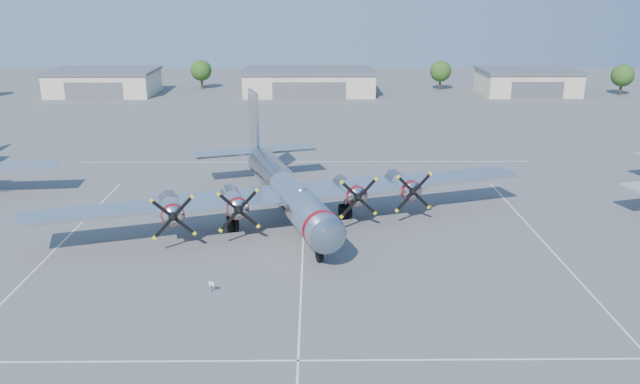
{
  "coord_description": "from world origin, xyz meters",
  "views": [
    {
      "loc": [
        1.04,
        -55.58,
        21.95
      ],
      "look_at": [
        1.59,
        2.08,
        3.2
      ],
      "focal_mm": 35.0,
      "sensor_mm": 36.0,
      "label": 1
    }
  ],
  "objects_px": {
    "hangar_center": "(309,82)",
    "info_placard": "(212,285)",
    "hangar_east": "(527,81)",
    "hangar_west": "(104,82)",
    "tree_far_east": "(623,76)",
    "tree_west": "(201,70)",
    "main_bomber_b29": "(285,217)",
    "tree_east": "(441,71)"
  },
  "relations": [
    {
      "from": "hangar_east",
      "to": "tree_west",
      "type": "xyz_separation_m",
      "value": [
        -73.0,
        8.04,
        1.51
      ]
    },
    {
      "from": "hangar_west",
      "to": "hangar_center",
      "type": "relative_size",
      "value": 0.79
    },
    {
      "from": "hangar_east",
      "to": "info_placard",
      "type": "bearing_deg",
      "value": -120.05
    },
    {
      "from": "tree_east",
      "to": "info_placard",
      "type": "distance_m",
      "value": 107.31
    },
    {
      "from": "info_placard",
      "to": "main_bomber_b29",
      "type": "bearing_deg",
      "value": 95.61
    },
    {
      "from": "hangar_west",
      "to": "hangar_east",
      "type": "bearing_deg",
      "value": 0.0
    },
    {
      "from": "tree_east",
      "to": "info_placard",
      "type": "bearing_deg",
      "value": -110.06
    },
    {
      "from": "hangar_west",
      "to": "main_bomber_b29",
      "type": "height_order",
      "value": "hangar_west"
    },
    {
      "from": "tree_west",
      "to": "main_bomber_b29",
      "type": "bearing_deg",
      "value": -75.04
    },
    {
      "from": "info_placard",
      "to": "tree_west",
      "type": "bearing_deg",
      "value": 122.19
    },
    {
      "from": "hangar_center",
      "to": "tree_east",
      "type": "distance_m",
      "value": 30.64
    },
    {
      "from": "tree_west",
      "to": "hangar_east",
      "type": "bearing_deg",
      "value": -6.28
    },
    {
      "from": "hangar_center",
      "to": "tree_west",
      "type": "height_order",
      "value": "tree_west"
    },
    {
      "from": "tree_east",
      "to": "info_placard",
      "type": "xyz_separation_m",
      "value": [
        -36.79,
        -100.75,
        -3.59
      ]
    },
    {
      "from": "hangar_center",
      "to": "info_placard",
      "type": "relative_size",
      "value": 32.02
    },
    {
      "from": "hangar_west",
      "to": "tree_east",
      "type": "bearing_deg",
      "value": 4.6
    },
    {
      "from": "hangar_west",
      "to": "tree_far_east",
      "type": "distance_m",
      "value": 113.03
    },
    {
      "from": "main_bomber_b29",
      "to": "tree_west",
      "type": "bearing_deg",
      "value": 87.73
    },
    {
      "from": "hangar_center",
      "to": "hangar_east",
      "type": "bearing_deg",
      "value": 0.0
    },
    {
      "from": "hangar_center",
      "to": "main_bomber_b29",
      "type": "bearing_deg",
      "value": -91.41
    },
    {
      "from": "hangar_west",
      "to": "tree_west",
      "type": "distance_m",
      "value": 21.61
    },
    {
      "from": "hangar_east",
      "to": "tree_far_east",
      "type": "bearing_deg",
      "value": -5.61
    },
    {
      "from": "hangar_center",
      "to": "info_placard",
      "type": "bearing_deg",
      "value": -94.1
    },
    {
      "from": "hangar_center",
      "to": "main_bomber_b29",
      "type": "xyz_separation_m",
      "value": [
        -1.92,
        -78.31,
        -2.71
      ]
    },
    {
      "from": "tree_far_east",
      "to": "main_bomber_b29",
      "type": "distance_m",
      "value": 103.62
    },
    {
      "from": "hangar_east",
      "to": "info_placard",
      "type": "xyz_separation_m",
      "value": [
        -54.79,
        -94.71,
        -2.09
      ]
    },
    {
      "from": "hangar_west",
      "to": "main_bomber_b29",
      "type": "bearing_deg",
      "value": -61.19
    },
    {
      "from": "tree_east",
      "to": "hangar_east",
      "type": "bearing_deg",
      "value": -18.54
    },
    {
      "from": "hangar_west",
      "to": "tree_far_east",
      "type": "height_order",
      "value": "tree_far_east"
    },
    {
      "from": "tree_east",
      "to": "hangar_west",
      "type": "bearing_deg",
      "value": -175.4
    },
    {
      "from": "hangar_west",
      "to": "hangar_east",
      "type": "xyz_separation_m",
      "value": [
        93.0,
        0.0,
        0.0
      ]
    },
    {
      "from": "hangar_west",
      "to": "tree_far_east",
      "type": "bearing_deg",
      "value": -1.0
    },
    {
      "from": "tree_west",
      "to": "tree_east",
      "type": "relative_size",
      "value": 1.0
    },
    {
      "from": "hangar_west",
      "to": "info_placard",
      "type": "bearing_deg",
      "value": -68.03
    },
    {
      "from": "hangar_east",
      "to": "tree_far_east",
      "type": "xyz_separation_m",
      "value": [
        20.0,
        -1.96,
        1.51
      ]
    },
    {
      "from": "tree_west",
      "to": "tree_east",
      "type": "bearing_deg",
      "value": -2.08
    },
    {
      "from": "tree_far_east",
      "to": "main_bomber_b29",
      "type": "height_order",
      "value": "tree_far_east"
    },
    {
      "from": "tree_far_east",
      "to": "hangar_west",
      "type": "bearing_deg",
      "value": 179.0
    },
    {
      "from": "hangar_west",
      "to": "main_bomber_b29",
      "type": "distance_m",
      "value": 89.42
    },
    {
      "from": "hangar_east",
      "to": "tree_west",
      "type": "bearing_deg",
      "value": 173.72
    },
    {
      "from": "tree_west",
      "to": "tree_far_east",
      "type": "xyz_separation_m",
      "value": [
        93.0,
        -10.0,
        0.0
      ]
    },
    {
      "from": "tree_far_east",
      "to": "info_placard",
      "type": "distance_m",
      "value": 119.2
    }
  ]
}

